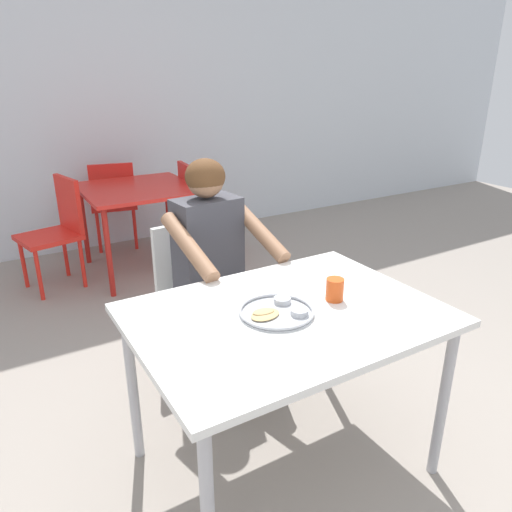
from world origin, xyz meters
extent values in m
cube|color=gray|center=(0.00, 0.00, -0.03)|extent=(12.00, 12.00, 0.05)
cube|color=silver|center=(0.00, 3.44, 1.70)|extent=(12.00, 0.12, 3.40)
cube|color=white|center=(0.03, 0.05, 0.74)|extent=(1.19, 0.87, 0.03)
cylinder|color=#B2B2B7|center=(0.56, -0.33, 0.36)|extent=(0.04, 0.04, 0.73)
cylinder|color=#B2B2B7|center=(-0.51, 0.42, 0.36)|extent=(0.04, 0.04, 0.73)
cylinder|color=#B2B2B7|center=(0.56, 0.42, 0.36)|extent=(0.04, 0.04, 0.73)
cylinder|color=#B7BABF|center=(-0.02, 0.05, 0.76)|extent=(0.29, 0.29, 0.01)
torus|color=#B7BABF|center=(-0.02, 0.05, 0.77)|extent=(0.29, 0.29, 0.01)
cylinder|color=#B2B5BA|center=(0.05, -0.01, 0.77)|extent=(0.07, 0.07, 0.02)
cylinder|color=#B77F23|center=(0.05, -0.01, 0.78)|extent=(0.06, 0.06, 0.01)
cylinder|color=#B2B5BA|center=(0.05, 0.11, 0.77)|extent=(0.07, 0.07, 0.02)
cylinder|color=#C65119|center=(0.05, 0.11, 0.78)|extent=(0.06, 0.06, 0.01)
ellipsoid|color=tan|center=(-0.07, 0.05, 0.77)|extent=(0.14, 0.12, 0.01)
ellipsoid|color=tan|center=(-0.07, 0.07, 0.78)|extent=(0.09, 0.06, 0.01)
cylinder|color=#D84C19|center=(0.25, 0.03, 0.80)|extent=(0.07, 0.07, 0.09)
cylinder|color=#593319|center=(0.25, 0.03, 0.83)|extent=(0.06, 0.06, 0.02)
cube|color=silver|center=(0.07, 0.91, 0.42)|extent=(0.47, 0.47, 0.04)
cube|color=silver|center=(0.05, 1.11, 0.64)|extent=(0.42, 0.07, 0.40)
cylinder|color=silver|center=(0.26, 0.74, 0.20)|extent=(0.03, 0.03, 0.40)
cylinder|color=silver|center=(-0.09, 0.71, 0.20)|extent=(0.03, 0.03, 0.40)
cylinder|color=silver|center=(0.23, 1.10, 0.20)|extent=(0.03, 0.03, 0.40)
cylinder|color=silver|center=(-0.12, 1.07, 0.20)|extent=(0.03, 0.03, 0.40)
cylinder|color=#2E2E2E|center=(0.26, 0.47, 0.22)|extent=(0.10, 0.10, 0.44)
cylinder|color=#2E2E2E|center=(0.24, 0.67, 0.48)|extent=(0.15, 0.41, 0.12)
cylinder|color=#2E2E2E|center=(-0.04, 0.45, 0.22)|extent=(0.10, 0.10, 0.44)
cylinder|color=#2E2E2E|center=(-0.06, 0.64, 0.48)|extent=(0.15, 0.41, 0.12)
cube|color=#3F3F47|center=(0.07, 0.86, 0.75)|extent=(0.36, 0.23, 0.55)
cylinder|color=#996B4C|center=(0.29, 0.70, 0.86)|extent=(0.12, 0.46, 0.25)
cylinder|color=#996B4C|center=(-0.12, 0.66, 0.86)|extent=(0.12, 0.46, 0.25)
sphere|color=#996B4C|center=(0.07, 0.86, 1.13)|extent=(0.19, 0.19, 0.19)
ellipsoid|color=brown|center=(0.07, 0.86, 1.14)|extent=(0.21, 0.20, 0.18)
cube|color=red|center=(0.24, 2.56, 0.72)|extent=(0.91, 0.94, 0.03)
cylinder|color=#AD1E18|center=(-0.16, 2.15, 0.35)|extent=(0.04, 0.04, 0.71)
cylinder|color=#AD1E18|center=(0.63, 2.15, 0.35)|extent=(0.04, 0.04, 0.71)
cylinder|color=#AD1E18|center=(-0.16, 2.97, 0.35)|extent=(0.04, 0.04, 0.71)
cylinder|color=#AD1E18|center=(0.63, 2.97, 0.35)|extent=(0.04, 0.04, 0.71)
cube|color=red|center=(-0.51, 2.55, 0.43)|extent=(0.50, 0.49, 0.04)
cube|color=red|center=(-0.32, 2.60, 0.66)|extent=(0.12, 0.38, 0.43)
cylinder|color=red|center=(-0.64, 2.36, 0.20)|extent=(0.03, 0.03, 0.41)
cylinder|color=red|center=(-0.71, 2.67, 0.20)|extent=(0.03, 0.03, 0.41)
cylinder|color=red|center=(-0.31, 2.43, 0.20)|extent=(0.03, 0.03, 0.41)
cylinder|color=red|center=(-0.38, 2.75, 0.20)|extent=(0.03, 0.03, 0.41)
cube|color=red|center=(0.88, 2.57, 0.44)|extent=(0.46, 0.46, 0.04)
cube|color=red|center=(0.69, 2.59, 0.67)|extent=(0.08, 0.40, 0.43)
cylinder|color=red|center=(1.07, 2.72, 0.21)|extent=(0.03, 0.03, 0.42)
cylinder|color=red|center=(1.03, 2.38, 0.21)|extent=(0.03, 0.03, 0.42)
cylinder|color=red|center=(0.73, 2.76, 0.21)|extent=(0.03, 0.03, 0.42)
cylinder|color=red|center=(0.69, 2.42, 0.21)|extent=(0.03, 0.03, 0.42)
cube|color=red|center=(0.20, 3.29, 0.42)|extent=(0.50, 0.49, 0.04)
cube|color=red|center=(0.16, 3.10, 0.65)|extent=(0.40, 0.12, 0.41)
cylinder|color=red|center=(0.07, 3.49, 0.20)|extent=(0.03, 0.03, 0.41)
cylinder|color=red|center=(0.40, 3.42, 0.20)|extent=(0.03, 0.03, 0.41)
cylinder|color=red|center=(0.00, 3.16, 0.20)|extent=(0.03, 0.03, 0.41)
cylinder|color=red|center=(0.33, 3.09, 0.20)|extent=(0.03, 0.03, 0.41)
camera|label=1|loc=(-0.93, -1.32, 1.63)|focal=33.56mm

